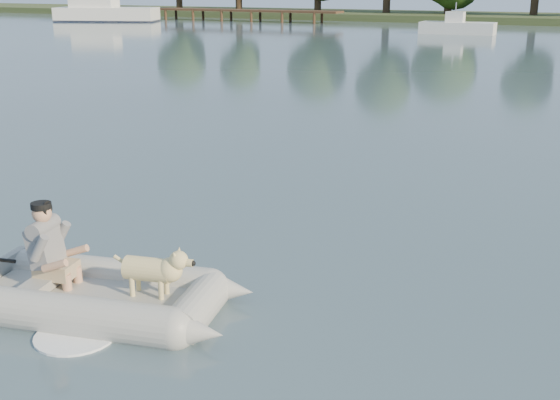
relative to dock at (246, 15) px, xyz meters
The scene contains 7 objects.
water 58.14m from the dock, 63.43° to the right, with size 160.00×160.00×0.00m, color slate.
dock is the anchor object (origin of this frame).
dinghy 57.99m from the dock, 64.03° to the right, with size 4.33×3.06×1.27m, color #AAAAA5, non-canonical shape.
man 57.77m from the dock, 64.63° to the right, with size 0.66×0.57×0.98m, color slate, non-canonical shape.
dog 58.10m from the dock, 63.46° to the right, with size 0.85×0.30×0.57m, color #CBBA75, non-canonical shape.
cabin_cruiser 12.48m from the dock, 154.43° to the right, with size 9.36×3.34×2.90m, color white, non-canonical shape.
motorboat 21.90m from the dock, 20.84° to the right, with size 5.19×2.00×2.20m, color white, non-canonical shape.
Camera 1 is at (4.23, -5.77, 3.52)m, focal length 45.00 mm.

